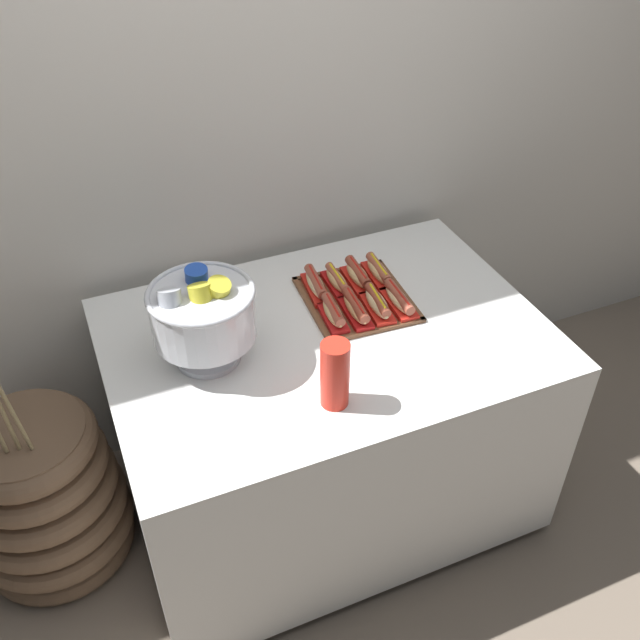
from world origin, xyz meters
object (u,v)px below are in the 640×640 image
(hot_dog_1, at_px, (355,308))
(cup_stack, at_px, (335,374))
(hot_dog_3, at_px, (399,300))
(hot_dog_2, at_px, (377,304))
(buffet_table, at_px, (326,417))
(floor_vase, at_px, (45,496))
(hot_dog_4, at_px, (316,285))
(serving_tray, at_px, (356,300))
(hot_dog_6, at_px, (358,275))
(donut, at_px, (199,295))
(hot_dog_0, at_px, (333,313))
(hot_dog_5, at_px, (337,281))
(hot_dog_7, at_px, (378,272))
(punch_bowl, at_px, (202,313))

(hot_dog_1, xyz_separation_m, cup_stack, (-0.21, -0.32, 0.07))
(hot_dog_1, distance_m, hot_dog_3, 0.15)
(hot_dog_3, xyz_separation_m, cup_stack, (-0.36, -0.31, 0.07))
(hot_dog_2, bearing_deg, buffet_table, -171.89)
(floor_vase, relative_size, hot_dog_4, 5.68)
(serving_tray, distance_m, hot_dog_6, 0.10)
(buffet_table, height_order, serving_tray, serving_tray)
(hot_dog_4, height_order, cup_stack, cup_stack)
(buffet_table, height_order, donut, donut)
(hot_dog_0, height_order, hot_dog_5, hot_dog_0)
(hot_dog_2, bearing_deg, hot_dog_6, 86.58)
(hot_dog_2, distance_m, hot_dog_5, 0.18)
(floor_vase, bearing_deg, hot_dog_4, 2.83)
(hot_dog_1, distance_m, hot_dog_7, 0.22)
(hot_dog_7, bearing_deg, hot_dog_3, -93.42)
(cup_stack, distance_m, donut, 0.65)
(hot_dog_1, relative_size, hot_dog_4, 0.99)
(hot_dog_2, height_order, hot_dog_3, hot_dog_2)
(buffet_table, distance_m, hot_dog_5, 0.47)
(hot_dog_0, height_order, hot_dog_4, hot_dog_0)
(hot_dog_4, relative_size, cup_stack, 0.90)
(hot_dog_1, bearing_deg, serving_tray, 62.14)
(hot_dog_7, xyz_separation_m, donut, (-0.59, 0.13, -0.02))
(hot_dog_2, distance_m, hot_dog_4, 0.22)
(hot_dog_7, relative_size, cup_stack, 0.87)
(hot_dog_6, relative_size, hot_dog_7, 0.96)
(hot_dog_2, relative_size, cup_stack, 0.88)
(floor_vase, height_order, hot_dog_4, floor_vase)
(floor_vase, relative_size, hot_dog_5, 6.41)
(floor_vase, bearing_deg, punch_bowl, -12.14)
(hot_dog_2, xyz_separation_m, donut, (-0.51, 0.29, -0.02))
(buffet_table, relative_size, hot_dog_6, 7.81)
(hot_dog_5, bearing_deg, floor_vase, -177.61)
(floor_vase, bearing_deg, hot_dog_7, 1.67)
(floor_vase, xyz_separation_m, hot_dog_2, (1.13, -0.12, 0.55))
(floor_vase, bearing_deg, hot_dog_3, -6.10)
(buffet_table, distance_m, serving_tray, 0.43)
(hot_dog_1, bearing_deg, hot_dog_7, 44.31)
(buffet_table, bearing_deg, punch_bowl, 175.66)
(hot_dog_1, relative_size, hot_dog_5, 1.12)
(floor_vase, relative_size, hot_dog_1, 5.74)
(floor_vase, bearing_deg, donut, 15.05)
(hot_dog_4, bearing_deg, hot_dog_0, -93.42)
(hot_dog_2, bearing_deg, cup_stack, -132.47)
(cup_stack, bearing_deg, floor_vase, 152.50)
(floor_vase, bearing_deg, hot_dog_1, -6.48)
(buffet_table, xyz_separation_m, hot_dog_0, (0.04, 0.04, 0.42))
(hot_dog_0, bearing_deg, cup_stack, -113.15)
(hot_dog_4, bearing_deg, hot_dog_6, -3.42)
(buffet_table, height_order, hot_dog_7, hot_dog_7)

